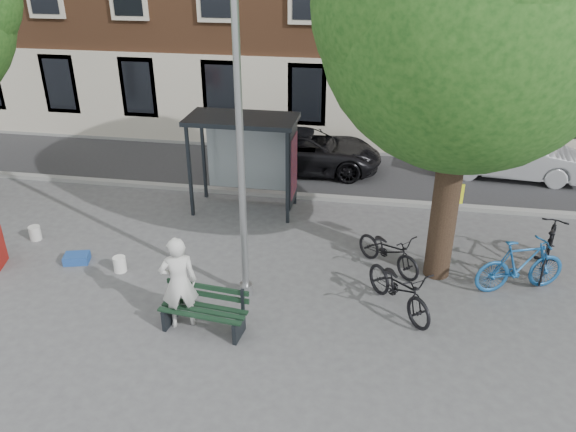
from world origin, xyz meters
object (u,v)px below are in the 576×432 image
(painter, at_px, (179,283))
(notice_sign, at_px, (454,207))
(car_dark, at_px, (307,151))
(lamppost, at_px, (241,171))
(bus_shelter, at_px, (258,143))
(bike_a, at_px, (389,250))
(bike_d, at_px, (549,249))
(car_silver, at_px, (512,155))
(bike_c, at_px, (399,288))
(bench, at_px, (204,312))
(bike_b, at_px, (521,265))

(painter, xyz_separation_m, notice_sign, (5.22, 3.10, 0.52))
(car_dark, bearing_deg, notice_sign, -146.54)
(lamppost, xyz_separation_m, notice_sign, (4.25, 1.89, -1.31))
(bus_shelter, bearing_deg, bike_a, -36.13)
(bike_d, bearing_deg, lamppost, 36.51)
(lamppost, xyz_separation_m, car_silver, (6.60, 7.69, -2.08))
(lamppost, distance_m, painter, 2.40)
(bus_shelter, xyz_separation_m, bike_d, (7.00, -2.12, -1.33))
(notice_sign, bearing_deg, car_silver, 47.83)
(car_dark, bearing_deg, bike_a, -158.34)
(bike_c, height_order, notice_sign, notice_sign)
(bike_a, relative_size, car_dark, 0.38)
(lamppost, relative_size, painter, 3.21)
(bus_shelter, relative_size, notice_sign, 1.42)
(lamppost, height_order, bike_c, lamppost)
(painter, bearing_deg, bike_d, 179.54)
(lamppost, relative_size, bus_shelter, 2.14)
(lamppost, height_order, bench, lamppost)
(bike_b, bearing_deg, lamppost, 81.28)
(bike_c, height_order, car_silver, car_silver)
(painter, height_order, bike_c, painter)
(painter, xyz_separation_m, bike_c, (4.11, 1.19, -0.43))
(bike_a, distance_m, car_dark, 6.24)
(bike_d, relative_size, notice_sign, 0.98)
(bike_a, xyz_separation_m, bike_c, (0.22, -1.55, 0.05))
(lamppost, xyz_separation_m, bike_d, (6.39, 1.99, -2.19))
(notice_sign, bearing_deg, bike_a, 175.14)
(bench, distance_m, notice_sign, 5.80)
(bench, xyz_separation_m, bike_c, (3.64, 1.26, 0.13))
(bike_d, xyz_separation_m, notice_sign, (-2.15, -0.10, 0.88))
(lamppost, relative_size, bike_d, 3.11)
(lamppost, relative_size, bike_b, 3.06)
(bus_shelter, distance_m, bike_d, 7.44)
(notice_sign, bearing_deg, lamppost, -176.12)
(bike_c, bearing_deg, notice_sign, 23.84)
(bike_a, height_order, car_dark, car_dark)
(lamppost, height_order, bike_d, lamppost)
(bike_b, relative_size, car_dark, 0.42)
(car_dark, distance_m, car_silver, 6.36)
(bus_shelter, xyz_separation_m, bike_c, (3.75, -4.13, -1.40))
(bike_d, height_order, car_dark, car_dark)
(lamppost, distance_m, bike_a, 4.03)
(lamppost, relative_size, bike_c, 3.07)
(lamppost, distance_m, bike_c, 3.87)
(lamppost, distance_m, bike_d, 7.05)
(bus_shelter, xyz_separation_m, bench, (0.11, -5.38, -1.52))
(bench, distance_m, car_dark, 8.49)
(painter, xyz_separation_m, bike_a, (3.89, 2.74, -0.48))
(bike_a, xyz_separation_m, bike_b, (2.72, -0.39, 0.13))
(bike_c, height_order, bike_d, bike_d)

